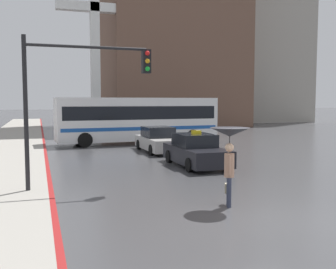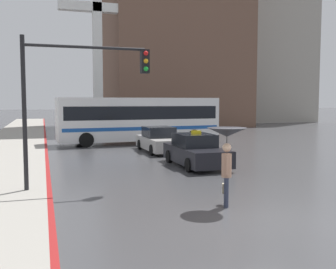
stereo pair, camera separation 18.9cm
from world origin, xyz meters
TOP-DOWN VIEW (x-y plane):
  - ground_plane at (0.00, 0.00)m, footprint 300.00×300.00m
  - taxi at (1.47, 7.86)m, footprint 1.91×4.38m
  - sedan_red at (1.37, 13.38)m, footprint 1.91×4.61m
  - city_bus at (1.35, 18.27)m, footprint 11.45×3.15m
  - pedestrian_with_umbrella at (-0.32, 1.03)m, footprint 1.11×1.11m
  - traffic_light at (-3.99, 4.34)m, footprint 4.13×0.38m
  - building_tower_near at (10.34, 38.02)m, footprint 15.92×13.49m
  - building_tower_far at (25.14, 43.91)m, footprint 15.05×10.85m
  - monument_cross at (0.27, 31.87)m, footprint 7.58×0.90m

SIDE VIEW (x-z plane):
  - ground_plane at x=0.00m, z-range 0.00..0.00m
  - sedan_red at x=1.37m, z-range -0.07..1.39m
  - taxi at x=1.47m, z-range -0.14..1.49m
  - city_bus at x=1.35m, z-range 0.18..3.40m
  - pedestrian_with_umbrella at x=-0.32m, z-range 0.72..2.95m
  - traffic_light at x=-3.99m, z-range 1.04..6.05m
  - monument_cross at x=0.27m, z-range 1.16..18.39m
  - building_tower_far at x=25.14m, z-range 0.00..27.27m
  - building_tower_near at x=10.34m, z-range 0.00..28.51m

